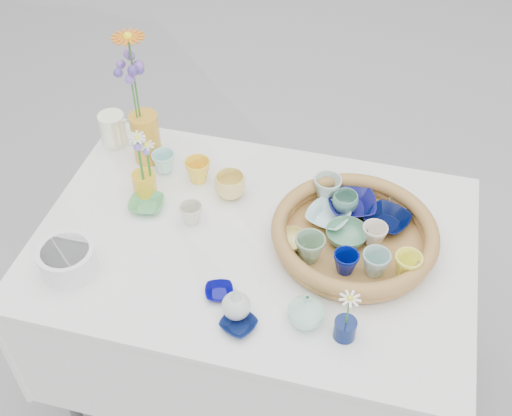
% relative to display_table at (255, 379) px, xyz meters
% --- Properties ---
extents(ground, '(80.00, 80.00, 0.00)m').
position_rel_display_table_xyz_m(ground, '(0.00, 0.00, 0.00)').
color(ground, '#9C9C98').
extents(display_table, '(1.26, 0.86, 0.77)m').
position_rel_display_table_xyz_m(display_table, '(0.00, 0.00, 0.00)').
color(display_table, white).
rests_on(display_table, ground).
extents(wicker_tray, '(0.47, 0.47, 0.08)m').
position_rel_display_table_xyz_m(wicker_tray, '(0.28, 0.05, 0.80)').
color(wicker_tray, '#A56D34').
rests_on(wicker_tray, display_table).
extents(tray_ceramic_0, '(0.18, 0.18, 0.04)m').
position_rel_display_table_xyz_m(tray_ceramic_0, '(0.25, 0.18, 0.80)').
color(tray_ceramic_0, '#0D0E56').
rests_on(tray_ceramic_0, wicker_tray).
extents(tray_ceramic_1, '(0.17, 0.17, 0.03)m').
position_rel_display_table_xyz_m(tray_ceramic_1, '(0.36, 0.14, 0.80)').
color(tray_ceramic_1, black).
rests_on(tray_ceramic_1, wicker_tray).
extents(tray_ceramic_2, '(0.09, 0.09, 0.07)m').
position_rel_display_table_xyz_m(tray_ceramic_2, '(0.43, -0.04, 0.82)').
color(tray_ceramic_2, '#FEFF4E').
rests_on(tray_ceramic_2, wicker_tray).
extents(tray_ceramic_3, '(0.13, 0.13, 0.04)m').
position_rel_display_table_xyz_m(tray_ceramic_3, '(0.26, 0.05, 0.80)').
color(tray_ceramic_3, '#558D6A').
rests_on(tray_ceramic_3, wicker_tray).
extents(tray_ceramic_4, '(0.11, 0.11, 0.08)m').
position_rel_display_table_xyz_m(tray_ceramic_4, '(0.17, -0.05, 0.82)').
color(tray_ceramic_4, gray).
rests_on(tray_ceramic_4, wicker_tray).
extents(tray_ceramic_5, '(0.15, 0.15, 0.03)m').
position_rel_display_table_xyz_m(tray_ceramic_5, '(0.19, 0.11, 0.80)').
color(tray_ceramic_5, silver).
rests_on(tray_ceramic_5, wicker_tray).
extents(tray_ceramic_6, '(0.11, 0.11, 0.08)m').
position_rel_display_table_xyz_m(tray_ceramic_6, '(0.17, 0.20, 0.82)').
color(tray_ceramic_6, '#A9C4B9').
rests_on(tray_ceramic_6, wicker_tray).
extents(tray_ceramic_7, '(0.08, 0.08, 0.07)m').
position_rel_display_table_xyz_m(tray_ceramic_7, '(0.33, 0.05, 0.82)').
color(tray_ceramic_7, beige).
rests_on(tray_ceramic_7, wicker_tray).
extents(tray_ceramic_8, '(0.09, 0.09, 0.02)m').
position_rel_display_table_xyz_m(tray_ceramic_8, '(0.40, 0.23, 0.80)').
color(tray_ceramic_8, '#87A7D0').
rests_on(tray_ceramic_8, wicker_tray).
extents(tray_ceramic_9, '(0.09, 0.09, 0.07)m').
position_rel_display_table_xyz_m(tray_ceramic_9, '(0.27, -0.07, 0.82)').
color(tray_ceramic_9, '#04106D').
rests_on(tray_ceramic_9, wicker_tray).
extents(tray_ceramic_10, '(0.10, 0.10, 0.03)m').
position_rel_display_table_xyz_m(tray_ceramic_10, '(0.11, -0.01, 0.80)').
color(tray_ceramic_10, '#F6E176').
rests_on(tray_ceramic_10, wicker_tray).
extents(tray_ceramic_11, '(0.09, 0.09, 0.07)m').
position_rel_display_table_xyz_m(tray_ceramic_11, '(0.35, -0.06, 0.82)').
color(tray_ceramic_11, '#8EB6B0').
rests_on(tray_ceramic_11, wicker_tray).
extents(tray_ceramic_12, '(0.10, 0.10, 0.06)m').
position_rel_display_table_xyz_m(tray_ceramic_12, '(0.24, 0.16, 0.81)').
color(tray_ceramic_12, slate).
rests_on(tray_ceramic_12, wicker_tray).
extents(loose_ceramic_0, '(0.10, 0.10, 0.08)m').
position_rel_display_table_xyz_m(loose_ceramic_0, '(-0.24, 0.20, 0.80)').
color(loose_ceramic_0, yellow).
rests_on(loose_ceramic_0, display_table).
extents(loose_ceramic_1, '(0.11, 0.11, 0.08)m').
position_rel_display_table_xyz_m(loose_ceramic_1, '(-0.12, 0.16, 0.80)').
color(loose_ceramic_1, '#EED26E').
rests_on(loose_ceramic_1, display_table).
extents(loose_ceramic_2, '(0.12, 0.12, 0.03)m').
position_rel_display_table_xyz_m(loose_ceramic_2, '(-0.35, 0.04, 0.78)').
color(loose_ceramic_2, '#55AA67').
rests_on(loose_ceramic_2, display_table).
extents(loose_ceramic_3, '(0.08, 0.08, 0.06)m').
position_rel_display_table_xyz_m(loose_ceramic_3, '(-0.20, 0.02, 0.80)').
color(loose_ceramic_3, beige).
rests_on(loose_ceramic_3, display_table).
extents(loose_ceramic_4, '(0.10, 0.10, 0.02)m').
position_rel_display_table_xyz_m(loose_ceramic_4, '(-0.04, -0.22, 0.77)').
color(loose_ceramic_4, '#04046D').
rests_on(loose_ceramic_4, display_table).
extents(loose_ceramic_5, '(0.09, 0.09, 0.07)m').
position_rel_display_table_xyz_m(loose_ceramic_5, '(-0.36, 0.22, 0.80)').
color(loose_ceramic_5, '#AAE6DD').
rests_on(loose_ceramic_5, display_table).
extents(loose_ceramic_6, '(0.12, 0.12, 0.02)m').
position_rel_display_table_xyz_m(loose_ceramic_6, '(0.04, -0.31, 0.78)').
color(loose_ceramic_6, '#0B1744').
rests_on(loose_ceramic_6, display_table).
extents(fluted_bowl, '(0.19, 0.19, 0.08)m').
position_rel_display_table_xyz_m(fluted_bowl, '(-0.46, -0.24, 0.81)').
color(fluted_bowl, white).
rests_on(fluted_bowl, display_table).
extents(bud_vase_paleblue, '(0.08, 0.08, 0.12)m').
position_rel_display_table_xyz_m(bud_vase_paleblue, '(0.02, -0.27, 0.82)').
color(bud_vase_paleblue, silver).
rests_on(bud_vase_paleblue, display_table).
extents(bud_vase_seafoam, '(0.12, 0.12, 0.10)m').
position_rel_display_table_xyz_m(bud_vase_seafoam, '(0.20, -0.25, 0.82)').
color(bud_vase_seafoam, '#A6E3C7').
rests_on(bud_vase_seafoam, display_table).
extents(bud_vase_cobalt, '(0.06, 0.06, 0.06)m').
position_rel_display_table_xyz_m(bud_vase_cobalt, '(0.30, -0.27, 0.79)').
color(bud_vase_cobalt, '#091749').
rests_on(bud_vase_cobalt, display_table).
extents(single_daisy, '(0.07, 0.07, 0.11)m').
position_rel_display_table_xyz_m(single_daisy, '(0.30, -0.27, 0.87)').
color(single_daisy, white).
rests_on(single_daisy, bud_vase_cobalt).
extents(tall_vase_yellow, '(0.12, 0.12, 0.17)m').
position_rel_display_table_xyz_m(tall_vase_yellow, '(-0.43, 0.27, 0.85)').
color(tall_vase_yellow, gold).
rests_on(tall_vase_yellow, display_table).
extents(gerbera, '(0.13, 0.13, 0.29)m').
position_rel_display_table_xyz_m(gerbera, '(-0.44, 0.26, 1.07)').
color(gerbera, orange).
rests_on(gerbera, tall_vase_yellow).
extents(hydrangea, '(0.08, 0.08, 0.25)m').
position_rel_display_table_xyz_m(hydrangea, '(-0.44, 0.25, 1.03)').
color(hydrangea, '#503E97').
rests_on(hydrangea, tall_vase_yellow).
extents(white_pitcher, '(0.13, 0.10, 0.12)m').
position_rel_display_table_xyz_m(white_pitcher, '(-0.57, 0.31, 0.82)').
color(white_pitcher, white).
rests_on(white_pitcher, display_table).
extents(daisy_cup, '(0.08, 0.08, 0.08)m').
position_rel_display_table_xyz_m(daisy_cup, '(-0.38, 0.10, 0.80)').
color(daisy_cup, yellow).
rests_on(daisy_cup, display_table).
extents(daisy_posy, '(0.10, 0.10, 0.15)m').
position_rel_display_table_xyz_m(daisy_posy, '(-0.37, 0.10, 0.92)').
color(daisy_posy, white).
rests_on(daisy_posy, daisy_cup).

